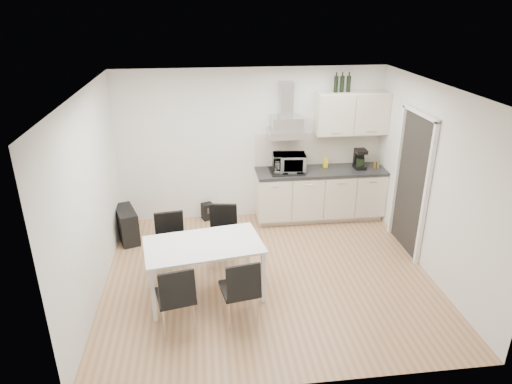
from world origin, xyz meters
TOP-DOWN VIEW (x-y plane):
  - ground at (0.00, 0.00)m, footprint 4.50×4.50m
  - wall_back at (0.00, 2.00)m, footprint 4.50×0.10m
  - wall_front at (0.00, -2.00)m, footprint 4.50×0.10m
  - wall_left at (-2.25, 0.00)m, footprint 0.10×4.00m
  - wall_right at (2.25, 0.00)m, footprint 0.10×4.00m
  - ceiling at (0.00, 0.00)m, footprint 4.50×4.50m
  - doorway at (2.21, 0.55)m, footprint 0.08×1.04m
  - kitchenette at (1.19, 1.73)m, footprint 2.22×0.64m
  - dining_table at (-0.89, -0.33)m, footprint 1.58×1.06m
  - chair_far_left at (-1.33, 0.22)m, footprint 0.50×0.55m
  - chair_far_right at (-0.61, 0.40)m, footprint 0.51×0.56m
  - chair_near_left at (-1.22, -0.97)m, footprint 0.53×0.58m
  - chair_near_right at (-0.48, -0.93)m, footprint 0.52×0.57m
  - guitar_amp at (-2.10, 1.31)m, footprint 0.46×0.69m
  - floor_speaker at (-0.80, 1.90)m, footprint 0.22×0.21m

SIDE VIEW (x-z plane):
  - ground at x=0.00m, z-range 0.00..0.00m
  - floor_speaker at x=-0.80m, z-range 0.00..0.30m
  - guitar_amp at x=-2.10m, z-range 0.00..0.53m
  - chair_far_left at x=-1.33m, z-range 0.00..0.88m
  - chair_far_right at x=-0.61m, z-range 0.00..0.88m
  - chair_near_left at x=-1.22m, z-range 0.00..0.88m
  - chair_near_right at x=-0.48m, z-range 0.00..0.88m
  - dining_table at x=-0.89m, z-range 0.30..1.05m
  - kitchenette at x=1.19m, z-range -0.43..2.09m
  - doorway at x=2.21m, z-range 0.00..2.10m
  - wall_back at x=0.00m, z-range 0.00..2.60m
  - wall_front at x=0.00m, z-range 0.00..2.60m
  - wall_left at x=-2.25m, z-range 0.00..2.60m
  - wall_right at x=2.25m, z-range 0.00..2.60m
  - ceiling at x=0.00m, z-range 2.60..2.60m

